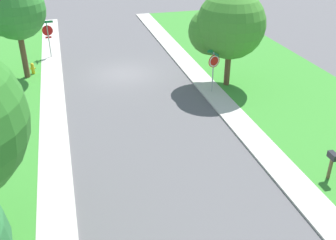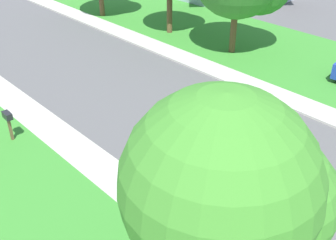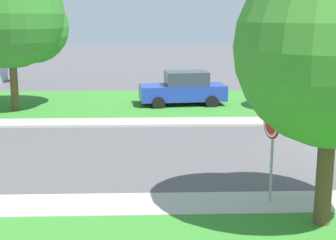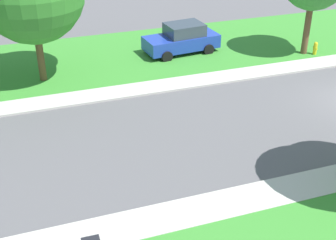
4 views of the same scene
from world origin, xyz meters
The scene contains 6 objects.
sidewalk_east centered at (4.70, 12.00, 0.05)m, with size 1.40×56.00×0.10m, color #B7B2A8.
lawn_east centered at (9.40, 12.00, 0.04)m, with size 8.00×56.00×0.08m, color #38842D.
sidewalk_west centered at (-4.70, 12.00, 0.05)m, with size 1.40×56.00×0.10m, color #B7B2A8.
stop_sign_far_corner centered at (-4.66, 4.49, 1.89)m, with size 0.90×0.90×2.77m.
tree_sidewalk_mid centered at (-5.72, 3.47, 3.75)m, with size 4.40×4.09×5.94m.
mailbox centered at (-6.19, 13.84, 1.01)m, with size 0.25×0.49×1.31m.
Camera 2 is at (-11.08, -0.33, 9.25)m, focal length 44.40 mm.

